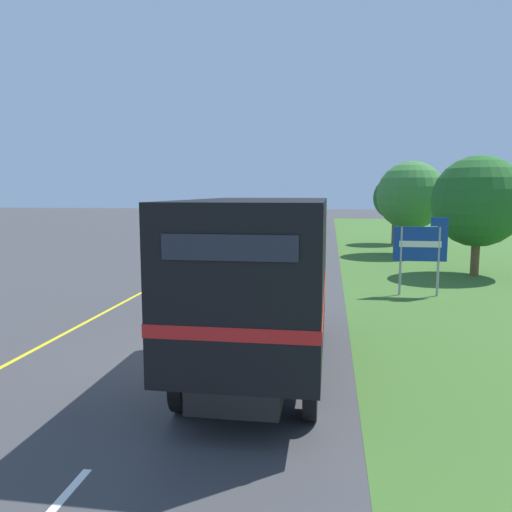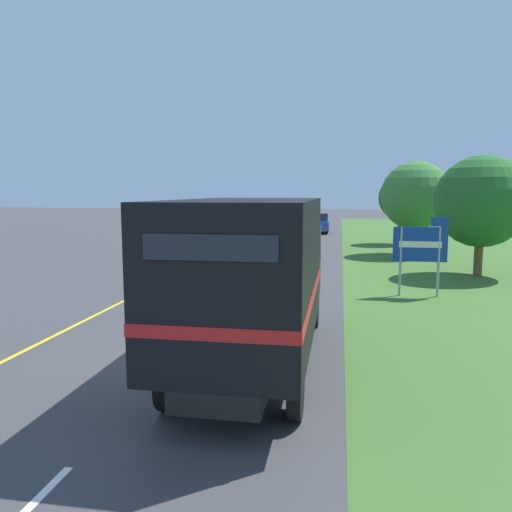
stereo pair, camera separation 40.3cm
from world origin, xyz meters
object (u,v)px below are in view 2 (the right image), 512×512
Objects in this scene: highway_sign at (421,247)px; horse_trailer_truck at (255,275)px; lead_car_white at (246,240)px; roadside_tree_mid at (415,196)px; lead_car_black_ahead at (295,214)px; lead_car_blue_ahead at (319,223)px; roadside_tree_far at (401,198)px; roadside_tree_near at (481,202)px.

horse_trailer_truck is at bearing -119.36° from highway_sign.
roadside_tree_mid is (9.61, 2.51, 2.52)m from lead_car_white.
lead_car_white is 1.01× the size of lead_car_black_ahead.
lead_car_blue_ahead is at bearing 79.10° from lead_car_white.
roadside_tree_far is at bearing 90.65° from roadside_tree_mid.
highway_sign is 0.53× the size of roadside_tree_near.
lead_car_blue_ahead is 27.93m from highway_sign.
highway_sign is 6.12m from roadside_tree_near.
lead_car_black_ahead is at bearing 94.20° from horse_trailer_truck.
roadside_tree_far is at bearing 77.42° from horse_trailer_truck.
horse_trailer_truck is at bearing -85.80° from lead_car_black_ahead.
roadside_tree_far reaches higher than lead_car_black_ahead.
lead_car_blue_ahead is 24.01m from roadside_tree_near.
lead_car_white is 0.80× the size of roadside_tree_near.
lead_car_white is at bearing 130.12° from highway_sign.
roadside_tree_near is at bearing -82.30° from roadside_tree_far.
lead_car_black_ahead is 0.79× the size of roadside_tree_near.
roadside_tree_far is at bearing -68.41° from lead_car_black_ahead.
horse_trailer_truck is at bearing -89.76° from lead_car_blue_ahead.
roadside_tree_near reaches higher than highway_sign.
lead_car_blue_ahead is (-0.15, 35.64, -1.06)m from horse_trailer_truck.
lead_car_white is 10.25m from roadside_tree_mid.
lead_car_blue_ahead is 0.80× the size of roadside_tree_near.
lead_car_black_ahead is at bearing 107.57° from roadside_tree_mid.
roadside_tree_mid is 6.37m from roadside_tree_far.
roadside_tree_far is (9.54, 8.88, 2.32)m from lead_car_white.
roadside_tree_mid is (6.03, 20.31, 1.51)m from horse_trailer_truck.
highway_sign is at bearing -80.27° from lead_car_blue_ahead.
roadside_tree_mid is (9.79, -30.93, 2.49)m from lead_car_black_ahead.
roadside_tree_mid is at bearing -68.06° from lead_car_blue_ahead.
lead_car_black_ahead is at bearing 103.05° from lead_car_blue_ahead.
lead_car_white is 0.77× the size of roadside_tree_mid.
lead_car_white is 12.53m from roadside_tree_near.
horse_trailer_truck is 21.24m from roadside_tree_mid.
roadside_tree_mid reaches higher than lead_car_blue_ahead.
roadside_tree_far is at bearing -55.74° from lead_car_blue_ahead.
horse_trailer_truck is at bearing -120.73° from roadside_tree_near.
roadside_tree_near is at bearing -70.59° from lead_car_blue_ahead.
roadside_tree_near is at bearing -22.44° from lead_car_white.
roadside_tree_mid reaches higher than roadside_tree_far.
highway_sign is 18.67m from roadside_tree_far.
lead_car_white is 0.86× the size of roadside_tree_far.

